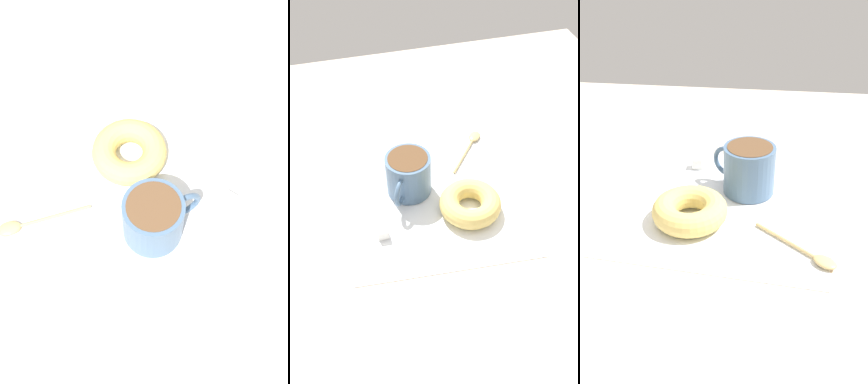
% 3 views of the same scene
% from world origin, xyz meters
% --- Properties ---
extents(ground_plane, '(1.20, 1.20, 0.02)m').
position_xyz_m(ground_plane, '(0.00, 0.00, -0.01)').
color(ground_plane, beige).
extents(napkin, '(0.38, 0.38, 0.00)m').
position_xyz_m(napkin, '(0.00, -0.00, 0.00)').
color(napkin, white).
rests_on(napkin, ground_plane).
extents(coffee_cup, '(0.11, 0.09, 0.09)m').
position_xyz_m(coffee_cup, '(-0.04, -0.05, 0.05)').
color(coffee_cup, slate).
rests_on(coffee_cup, napkin).
extents(donut, '(0.12, 0.12, 0.04)m').
position_xyz_m(donut, '(0.05, 0.06, 0.02)').
color(donut, '#E5C66B').
rests_on(donut, napkin).
extents(spoon, '(0.12, 0.10, 0.01)m').
position_xyz_m(spoon, '(-0.14, 0.12, 0.01)').
color(spoon, '#D8B772').
rests_on(spoon, napkin).
extents(sugar_cube, '(0.02, 0.02, 0.02)m').
position_xyz_m(sugar_cube, '(0.07, -0.12, 0.01)').
color(sugar_cube, white).
rests_on(sugar_cube, napkin).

